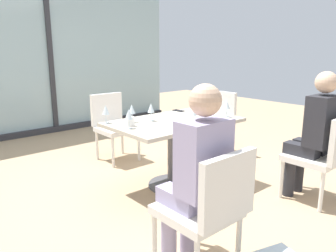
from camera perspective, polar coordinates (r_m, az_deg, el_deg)
name	(u,v)px	position (r m, az deg, el deg)	size (l,w,h in m)	color
ground_plane	(174,185)	(3.65, 1.05, -10.25)	(12.00, 12.00, 0.00)	tan
window_wall_backdrop	(50,63)	(6.11, -19.73, 10.23)	(4.86, 0.10, 2.70)	#9BB7BC
dining_table_main	(174,137)	(3.47, 1.08, -1.96)	(1.34, 0.84, 0.73)	#BCB29E
chair_front_left	(208,205)	(2.14, 7.00, -13.52)	(0.46, 0.50, 0.87)	silver
chair_front_right	(324,153)	(3.44, 25.42, -4.28)	(0.46, 0.50, 0.87)	silver
chair_far_right	(215,119)	(4.64, 8.14, 1.21)	(0.50, 0.46, 0.87)	silver
chair_near_window	(113,123)	(4.43, -9.51, 0.58)	(0.46, 0.51, 0.87)	silver
person_front_left	(196,170)	(2.13, 4.96, -7.67)	(0.34, 0.39, 1.26)	#9E93B7
person_front_right	(315,130)	(3.43, 24.10, -0.67)	(0.34, 0.39, 1.26)	#28282D
wine_glass_0	(129,115)	(3.07, -6.82, 1.97)	(0.07, 0.07, 0.18)	silver
wine_glass_1	(106,110)	(3.32, -10.76, 2.70)	(0.07, 0.07, 0.18)	silver
wine_glass_2	(194,111)	(3.23, 4.50, 2.62)	(0.07, 0.07, 0.18)	silver
wine_glass_3	(151,108)	(3.37, -2.97, 3.08)	(0.07, 0.07, 0.18)	silver
wine_glass_4	(132,110)	(3.32, -6.30, 2.85)	(0.07, 0.07, 0.18)	silver
wine_glass_5	(227,105)	(3.62, 10.16, 3.61)	(0.07, 0.07, 0.18)	silver
coffee_cup	(131,121)	(3.18, -6.49, 0.80)	(0.08, 0.08, 0.09)	white
cell_phone_on_table	(178,111)	(3.94, 1.82, 2.69)	(0.07, 0.14, 0.01)	black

